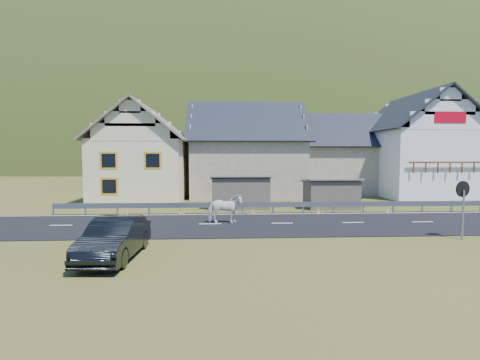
{
  "coord_description": "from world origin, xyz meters",
  "views": [
    {
      "loc": [
        -3.38,
        -20.35,
        3.88
      ],
      "look_at": [
        -2.25,
        1.76,
        2.33
      ],
      "focal_mm": 28.0,
      "sensor_mm": 36.0,
      "label": 1
    }
  ],
  "objects": [
    {
      "name": "house_white",
      "position": [
        15.0,
        14.0,
        5.06
      ],
      "size": [
        8.8,
        10.8,
        9.7
      ],
      "color": "white",
      "rests_on": "ground"
    },
    {
      "name": "shed_right",
      "position": [
        4.5,
        6.0,
        1.0
      ],
      "size": [
        3.8,
        2.9,
        2.2
      ],
      "primitive_type": "cube",
      "color": "brown",
      "rests_on": "ground"
    },
    {
      "name": "car",
      "position": [
        -7.33,
        -6.45,
        0.75
      ],
      "size": [
        1.84,
        4.66,
        1.51
      ],
      "primitive_type": "imported",
      "rotation": [
        0.0,
        0.0,
        -0.05
      ],
      "color": "black",
      "rests_on": "ground"
    },
    {
      "name": "road",
      "position": [
        0.0,
        0.0,
        0.02
      ],
      "size": [
        60.0,
        7.0,
        0.04
      ],
      "primitive_type": "cube",
      "color": "black",
      "rests_on": "ground"
    },
    {
      "name": "shed_left",
      "position": [
        -2.0,
        6.5,
        1.1
      ],
      "size": [
        4.3,
        3.3,
        2.4
      ],
      "primitive_type": "cube",
      "color": "brown",
      "rests_on": "ground"
    },
    {
      "name": "ground",
      "position": [
        0.0,
        0.0,
        0.0
      ],
      "size": [
        160.0,
        160.0,
        0.0
      ],
      "primitive_type": "plane",
      "color": "#353E14",
      "rests_on": "ground"
    },
    {
      "name": "guardrail",
      "position": [
        -0.0,
        3.68,
        0.56
      ],
      "size": [
        28.1,
        0.09,
        0.75
      ],
      "color": "#93969B",
      "rests_on": "ground"
    },
    {
      "name": "house_cream",
      "position": [
        -10.0,
        12.0,
        4.36
      ],
      "size": [
        7.8,
        9.8,
        8.3
      ],
      "color": "beige",
      "rests_on": "ground"
    },
    {
      "name": "horse",
      "position": [
        -3.19,
        0.18,
        0.86
      ],
      "size": [
        0.97,
        1.97,
        1.64
      ],
      "primitive_type": "imported",
      "rotation": [
        0.0,
        0.0,
        1.53
      ],
      "color": "white",
      "rests_on": "road"
    },
    {
      "name": "house_stone_b",
      "position": [
        9.0,
        17.0,
        4.24
      ],
      "size": [
        9.8,
        8.8,
        8.1
      ],
      "color": "tan",
      "rests_on": "ground"
    },
    {
      "name": "conifer_patch",
      "position": [
        -55.0,
        110.0,
        6.0
      ],
      "size": [
        76.0,
        50.0,
        28.0
      ],
      "primitive_type": "ellipsoid",
      "color": "black",
      "rests_on": "ground"
    },
    {
      "name": "traffic_mirror",
      "position": [
        7.53,
        -4.1,
        1.95
      ],
      "size": [
        0.73,
        0.26,
        2.66
      ],
      "rotation": [
        0.0,
        0.0,
        0.21
      ],
      "color": "#93969B",
      "rests_on": "ground"
    },
    {
      "name": "lane_markings",
      "position": [
        0.0,
        0.0,
        0.04
      ],
      "size": [
        60.0,
        6.6,
        0.01
      ],
      "primitive_type": "cube",
      "color": "silver",
      "rests_on": "road"
    },
    {
      "name": "house_stone_a",
      "position": [
        -1.0,
        15.0,
        4.63
      ],
      "size": [
        10.8,
        9.8,
        8.9
      ],
      "color": "tan",
      "rests_on": "ground"
    },
    {
      "name": "mountain",
      "position": [
        5.0,
        180.0,
        -20.0
      ],
      "size": [
        440.0,
        280.0,
        260.0
      ],
      "primitive_type": "ellipsoid",
      "color": "black",
      "rests_on": "ground"
    }
  ]
}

